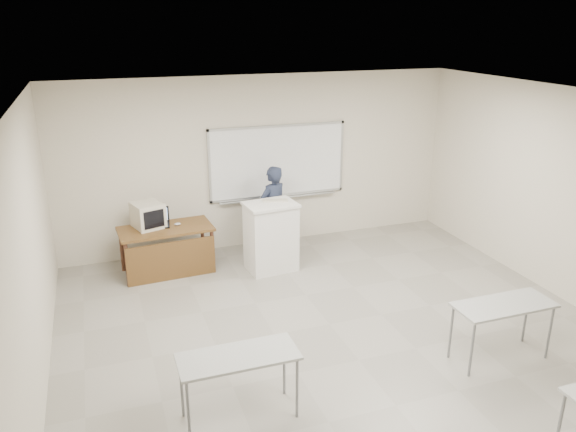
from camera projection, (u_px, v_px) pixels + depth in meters
name	position (u px, v px, depth m)	size (l,w,h in m)	color
floor	(359.00, 361.00, 6.73)	(7.00, 8.00, 0.01)	gray
whiteboard	(278.00, 162.00, 9.86)	(2.48, 0.10, 1.31)	white
student_desks	(425.00, 377.00, 5.30)	(4.40, 2.20, 0.73)	#AEAEA8
instructor_desk	(167.00, 242.00, 8.82)	(1.45, 0.73, 0.75)	brown
podium	(271.00, 237.00, 8.99)	(0.80, 0.58, 1.13)	silver
crt_monitor	(147.00, 215.00, 8.82)	(0.43, 0.48, 0.41)	beige
laptop	(157.00, 222.00, 8.94)	(0.36, 0.34, 0.27)	black
mouse	(177.00, 224.00, 8.95)	(0.10, 0.07, 0.04)	#ADAFB5
keyboard	(275.00, 201.00, 8.91)	(0.40, 0.13, 0.02)	beige
presenter	(273.00, 210.00, 9.58)	(0.57, 0.37, 1.55)	black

